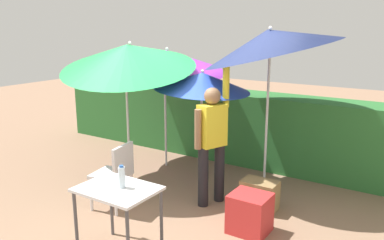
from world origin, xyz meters
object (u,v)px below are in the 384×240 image
at_px(cooler_box, 250,213).
at_px(umbrella_yellow, 270,42).
at_px(umbrella_navy, 166,61).
at_px(person_vendor, 212,137).
at_px(chair_plastic, 115,172).
at_px(umbrella_orange, 202,81).
at_px(crate_cardboard, 259,195).
at_px(umbrella_rainbow, 128,56).
at_px(folding_table, 118,196).
at_px(bottle_water, 122,177).

bearing_deg(cooler_box, umbrella_yellow, 105.78).
height_order(umbrella_navy, cooler_box, umbrella_navy).
relative_size(person_vendor, chair_plastic, 2.11).
xyz_separation_m(umbrella_orange, umbrella_navy, (-0.92, 0.37, 0.23)).
height_order(cooler_box, crate_cardboard, cooler_box).
distance_m(umbrella_rainbow, crate_cardboard, 2.69).
height_order(umbrella_orange, umbrella_yellow, umbrella_yellow).
bearing_deg(umbrella_rainbow, umbrella_orange, 29.85).
bearing_deg(person_vendor, crate_cardboard, 16.03).
xyz_separation_m(umbrella_rainbow, crate_cardboard, (2.04, 0.20, -1.75)).
bearing_deg(umbrella_rainbow, umbrella_yellow, 25.98).
bearing_deg(person_vendor, folding_table, -96.31).
relative_size(chair_plastic, folding_table, 1.11).
relative_size(chair_plastic, cooler_box, 1.90).
relative_size(cooler_box, bottle_water, 1.95).
distance_m(umbrella_yellow, umbrella_navy, 1.84).
bearing_deg(umbrella_navy, chair_plastic, -76.18).
bearing_deg(folding_table, umbrella_rainbow, 127.60).
height_order(umbrella_rainbow, umbrella_orange, umbrella_rainbow).
relative_size(umbrella_rainbow, folding_table, 3.00).
xyz_separation_m(umbrella_orange, crate_cardboard, (1.10, -0.34, -1.39)).
distance_m(umbrella_rainbow, umbrella_yellow, 2.03).
distance_m(cooler_box, crate_cardboard, 0.63).
distance_m(umbrella_orange, chair_plastic, 1.79).
height_order(umbrella_yellow, chair_plastic, umbrella_yellow).
xyz_separation_m(person_vendor, cooler_box, (0.77, -0.43, -0.70)).
bearing_deg(crate_cardboard, chair_plastic, -147.90).
height_order(chair_plastic, crate_cardboard, chair_plastic).
bearing_deg(chair_plastic, umbrella_orange, 69.45).
bearing_deg(umbrella_navy, person_vendor, -32.30).
height_order(crate_cardboard, bottle_water, bottle_water).
bearing_deg(cooler_box, person_vendor, 150.71).
bearing_deg(cooler_box, umbrella_orange, 142.66).
relative_size(crate_cardboard, bottle_water, 1.94).
relative_size(umbrella_yellow, folding_table, 3.26).
xyz_separation_m(umbrella_yellow, chair_plastic, (-1.38, -1.69, -1.65)).
bearing_deg(cooler_box, crate_cardboard, 103.19).
bearing_deg(bottle_water, chair_plastic, 137.66).
bearing_deg(umbrella_rainbow, crate_cardboard, 5.67).
bearing_deg(folding_table, person_vendor, 83.69).
bearing_deg(umbrella_yellow, chair_plastic, -129.30).
bearing_deg(bottle_water, umbrella_orange, 98.93).
height_order(umbrella_rainbow, crate_cardboard, umbrella_rainbow).
distance_m(crate_cardboard, bottle_water, 2.04).
distance_m(person_vendor, cooler_box, 1.13).
bearing_deg(chair_plastic, cooler_box, 12.60).
distance_m(umbrella_orange, cooler_box, 2.07).
bearing_deg(umbrella_orange, person_vendor, -47.58).
distance_m(person_vendor, crate_cardboard, 0.99).
distance_m(umbrella_orange, folding_table, 2.34).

